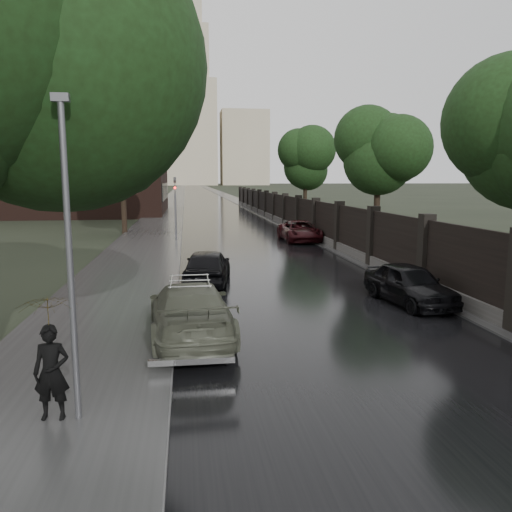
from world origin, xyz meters
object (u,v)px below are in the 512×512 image
object	(u,v)px
tree_left_far	(122,159)
lamp_post	(70,261)
tree_right_c	(306,167)
car_right_near	(409,284)
tree_right_b	(379,160)
pedestrian_umbrella	(48,321)
traffic_light	(175,203)
hatchback_left	(207,267)
volga_sedan	(190,310)
car_right_far	(300,231)

from	to	relation	value
tree_left_far	lamp_post	distance (m)	28.73
tree_right_c	car_right_near	size ratio (longest dim) A/B	1.86
tree_right_b	pedestrian_umbrella	world-z (taller)	tree_right_b
lamp_post	traffic_light	size ratio (longest dim) A/B	1.28
tree_right_c	car_right_near	xyz separation A→B (m)	(-4.27, -31.75, -4.31)
tree_right_b	car_right_near	world-z (taller)	tree_right_b
tree_right_c	car_right_near	distance (m)	32.33
tree_right_b	pedestrian_umbrella	size ratio (longest dim) A/B	2.96
tree_left_far	pedestrian_umbrella	world-z (taller)	tree_left_far
hatchback_left	pedestrian_umbrella	world-z (taller)	pedestrian_umbrella
lamp_post	volga_sedan	xyz separation A→B (m)	(1.80, 4.34, -1.98)
tree_left_far	volga_sedan	xyz separation A→B (m)	(4.40, -24.16, -4.55)
traffic_light	volga_sedan	size ratio (longest dim) A/B	0.84
car_right_far	pedestrian_umbrella	size ratio (longest dim) A/B	1.96
tree_right_c	hatchback_left	xyz separation A→B (m)	(-10.41, -27.92, -4.27)
hatchback_left	pedestrian_umbrella	bearing A→B (deg)	82.27
tree_right_c	lamp_post	distance (m)	40.67
traffic_light	pedestrian_umbrella	bearing A→B (deg)	-93.61
lamp_post	hatchback_left	world-z (taller)	lamp_post
tree_right_c	volga_sedan	xyz separation A→B (m)	(-11.10, -34.16, -4.26)
lamp_post	traffic_light	bearing A→B (deg)	87.32
tree_right_b	pedestrian_umbrella	bearing A→B (deg)	-123.00
tree_right_b	car_right_near	xyz separation A→B (m)	(-4.27, -13.75, -4.31)
tree_left_far	lamp_post	world-z (taller)	tree_left_far
tree_right_c	lamp_post	world-z (taller)	tree_right_c
car_right_near	tree_right_b	bearing A→B (deg)	65.18
tree_left_far	car_right_near	world-z (taller)	tree_left_far
tree_right_b	traffic_light	xyz separation A→B (m)	(-11.80, 2.99, -2.55)
car_right_far	tree_right_b	bearing A→B (deg)	-29.78
hatchback_left	volga_sedan	bearing A→B (deg)	91.22
lamp_post	pedestrian_umbrella	bearing A→B (deg)	172.26
tree_right_b	tree_right_c	distance (m)	18.00
traffic_light	car_right_near	size ratio (longest dim) A/B	1.06
hatchback_left	tree_right_c	bearing A→B (deg)	-102.95
tree_right_c	car_right_far	world-z (taller)	tree_right_c
tree_right_c	hatchback_left	distance (m)	30.11
tree_left_far	tree_right_b	distance (m)	17.45
volga_sedan	pedestrian_umbrella	bearing A→B (deg)	59.24
volga_sedan	car_right_far	world-z (taller)	volga_sedan
lamp_post	car_right_near	xyz separation A→B (m)	(8.63, 6.75, -2.03)
volga_sedan	pedestrian_umbrella	xyz separation A→B (m)	(-2.18, -4.29, 1.04)
tree_right_b	car_right_far	size ratio (longest dim) A/B	1.50
tree_right_c	hatchback_left	world-z (taller)	tree_right_c
traffic_light	car_right_far	xyz separation A→B (m)	(7.70, -0.72, -1.75)
lamp_post	car_right_near	bearing A→B (deg)	38.04
tree_right_b	lamp_post	world-z (taller)	tree_right_b
pedestrian_umbrella	lamp_post	bearing A→B (deg)	-4.71
hatchback_left	tree_left_far	bearing A→B (deg)	-66.66
tree_right_c	pedestrian_umbrella	distance (m)	40.80
lamp_post	car_right_near	world-z (taller)	lamp_post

